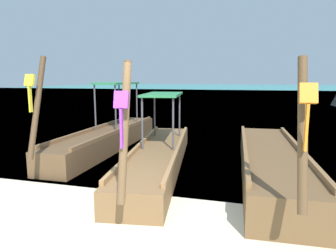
% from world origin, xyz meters
% --- Properties ---
extents(ground, '(120.00, 120.00, 0.00)m').
position_xyz_m(ground, '(0.00, 0.00, 0.00)').
color(ground, beige).
extents(sea_water, '(120.00, 120.00, 0.00)m').
position_xyz_m(sea_water, '(0.00, 61.58, 0.00)').
color(sea_water, teal).
rests_on(sea_water, ground).
extents(longtail_boat_yellow_ribbon, '(1.14, 6.98, 2.75)m').
position_xyz_m(longtail_boat_yellow_ribbon, '(-2.39, 4.94, 0.38)').
color(longtail_boat_yellow_ribbon, brown).
rests_on(longtail_boat_yellow_ribbon, ground).
extents(longtail_boat_violet_ribbon, '(2.01, 6.69, 2.53)m').
position_xyz_m(longtail_boat_violet_ribbon, '(-0.19, 3.36, 0.33)').
color(longtail_boat_violet_ribbon, brown).
rests_on(longtail_boat_violet_ribbon, ground).
extents(longtail_boat_orange_ribbon, '(1.55, 6.56, 2.55)m').
position_xyz_m(longtail_boat_orange_ribbon, '(2.53, 3.35, 0.34)').
color(longtail_boat_orange_ribbon, brown).
rests_on(longtail_boat_orange_ribbon, ground).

